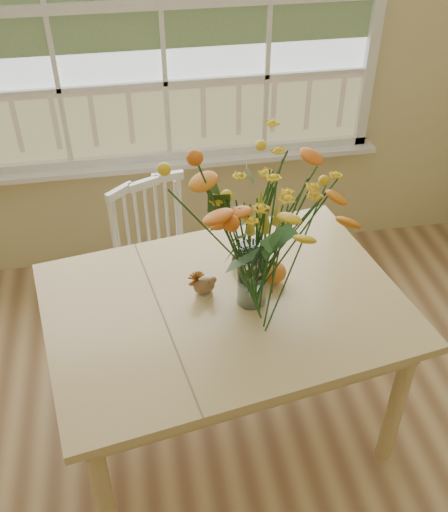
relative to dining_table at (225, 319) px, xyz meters
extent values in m
cube|color=beige|center=(-0.09, 1.35, 0.69)|extent=(4.00, 0.02, 2.70)
cube|color=silver|center=(-0.09, 1.33, 0.89)|extent=(2.20, 0.00, 1.60)
cube|color=white|center=(-0.09, 1.28, 0.03)|extent=(2.42, 0.12, 0.03)
cube|color=tan|center=(0.00, 0.00, 0.07)|extent=(1.56, 1.23, 0.04)
cube|color=tan|center=(0.00, 0.00, 0.00)|extent=(1.42, 1.09, 0.10)
cylinder|color=tan|center=(-0.54, -0.51, -0.31)|extent=(0.07, 0.07, 0.71)
cylinder|color=tan|center=(-0.67, 0.31, -0.31)|extent=(0.07, 0.07, 0.71)
cylinder|color=tan|center=(0.67, -0.31, -0.31)|extent=(0.07, 0.07, 0.71)
cylinder|color=tan|center=(0.54, 0.51, -0.31)|extent=(0.07, 0.07, 0.71)
cube|color=white|center=(-0.20, 0.61, -0.25)|extent=(0.53, 0.52, 0.05)
cube|color=white|center=(-0.26, 0.76, -0.01)|extent=(0.39, 0.20, 0.46)
cylinder|color=white|center=(-0.28, 0.42, -0.46)|extent=(0.03, 0.03, 0.40)
cylinder|color=white|center=(-0.40, 0.69, -0.46)|extent=(0.03, 0.03, 0.40)
cylinder|color=white|center=(0.00, 0.54, -0.46)|extent=(0.03, 0.03, 0.40)
cylinder|color=white|center=(-0.11, 0.81, -0.46)|extent=(0.03, 0.03, 0.40)
cylinder|color=white|center=(0.11, -0.01, 0.22)|extent=(0.12, 0.12, 0.27)
ellipsoid|color=orange|center=(0.22, 0.10, 0.14)|extent=(0.11, 0.11, 0.09)
cylinder|color=#CCB78C|center=(-0.07, 0.06, 0.10)|extent=(0.07, 0.07, 0.01)
ellipsoid|color=brown|center=(-0.07, 0.06, 0.14)|extent=(0.10, 0.08, 0.07)
ellipsoid|color=#38160F|center=(0.11, 0.21, 0.13)|extent=(0.08, 0.08, 0.07)
camera|label=1|loc=(-0.31, -1.74, 1.71)|focal=42.00mm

